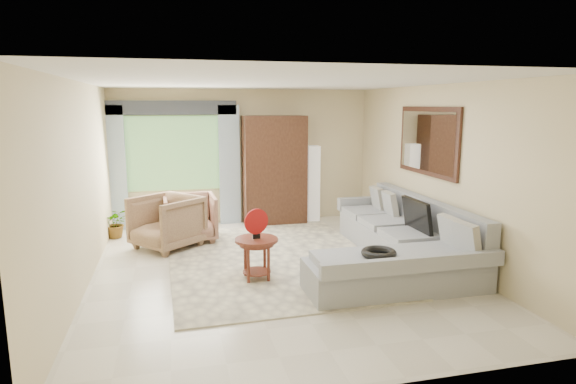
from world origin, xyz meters
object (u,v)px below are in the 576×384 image
object	(u,v)px
sectional_sofa	(399,246)
floor_lamp	(313,183)
tv_screen	(417,215)
armoire	(274,170)
potted_plant	(116,223)
armchair_left	(167,222)
coffee_table	(257,258)
armchair_right	(190,218)

from	to	relation	value
sectional_sofa	floor_lamp	distance (m)	3.03
tv_screen	armoire	size ratio (longest dim) A/B	0.35
potted_plant	armoire	world-z (taller)	armoire
sectional_sofa	potted_plant	bearing A→B (deg)	149.07
tv_screen	armoire	world-z (taller)	armoire
sectional_sofa	armchair_left	world-z (taller)	sectional_sofa
coffee_table	potted_plant	world-z (taller)	coffee_table
armoire	potted_plant	bearing A→B (deg)	-172.13
tv_screen	armchair_left	distance (m)	3.93
potted_plant	sectional_sofa	bearing A→B (deg)	-30.93
armchair_right	armoire	size ratio (longest dim) A/B	0.42
coffee_table	armchair_right	xyz separation A→B (m)	(-0.78, 2.11, 0.10)
sectional_sofa	armchair_left	size ratio (longest dim) A/B	3.64
tv_screen	armchair_right	xyz separation A→B (m)	(-3.17, 1.98, -0.32)
armchair_right	coffee_table	bearing A→B (deg)	-71.95
tv_screen	potted_plant	bearing A→B (deg)	150.59
sectional_sofa	floor_lamp	world-z (taller)	floor_lamp
tv_screen	armchair_right	bearing A→B (deg)	148.02
floor_lamp	armchair_left	bearing A→B (deg)	-155.35
tv_screen	coffee_table	world-z (taller)	tv_screen
armchair_right	potted_plant	world-z (taller)	armchair_right
armchair_left	coffee_table	bearing A→B (deg)	-6.36
tv_screen	floor_lamp	distance (m)	3.04
armchair_left	armchair_right	size ratio (longest dim) A/B	1.08
floor_lamp	sectional_sofa	bearing A→B (deg)	-81.67
potted_plant	floor_lamp	distance (m)	3.79
coffee_table	floor_lamp	size ratio (longest dim) A/B	0.38
floor_lamp	tv_screen	bearing A→B (deg)	-76.70
armchair_left	tv_screen	bearing A→B (deg)	25.55
potted_plant	armoire	xyz separation A→B (m)	(2.93, 0.40, 0.79)
armchair_right	potted_plant	xyz separation A→B (m)	(-1.26, 0.52, -0.14)
floor_lamp	armchair_right	bearing A→B (deg)	-158.33
tv_screen	armoire	xyz separation A→B (m)	(-1.50, 2.90, 0.33)
sectional_sofa	armoire	xyz separation A→B (m)	(-1.23, 2.90, 0.77)
tv_screen	potted_plant	distance (m)	5.10
armchair_left	armoire	size ratio (longest dim) A/B	0.45
coffee_table	floor_lamp	world-z (taller)	floor_lamp
coffee_table	armoire	distance (m)	3.25
coffee_table	armchair_left	distance (m)	2.13
armchair_left	potted_plant	bearing A→B (deg)	-173.63
armoire	floor_lamp	bearing A→B (deg)	4.29
sectional_sofa	potted_plant	world-z (taller)	sectional_sofa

